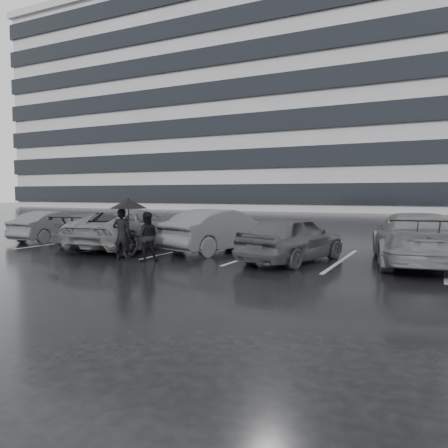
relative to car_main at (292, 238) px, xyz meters
name	(u,v)px	position (x,y,z in m)	size (l,w,h in m)	color
ground	(202,265)	(-2.14, -1.60, -0.70)	(160.00, 160.00, 0.00)	black
office_building	(229,110)	(-24.14, 46.40, 13.64)	(61.00, 26.00, 29.00)	#99999B
car_main	(292,238)	(0.00, 0.00, 0.00)	(1.65, 4.11, 1.40)	black
car_west_a	(221,231)	(-2.91, 1.11, 0.04)	(1.56, 4.47, 1.47)	#2B2B2D
car_west_b	(132,229)	(-6.17, 0.37, 0.03)	(2.43, 5.28, 1.47)	#444446
car_west_c	(100,228)	(-8.28, 1.05, -0.07)	(1.75, 4.31, 1.25)	black
car_west_d	(54,226)	(-10.90, 1.15, -0.07)	(1.34, 3.85, 1.27)	#2B2B2D
car_east	(414,239)	(3.25, 1.00, 0.04)	(2.09, 5.14, 1.49)	#444446
pedestrian_left	(122,234)	(-4.77, -1.89, 0.08)	(0.57, 0.38, 1.57)	black
pedestrian_right	(146,237)	(-3.95, -1.77, 0.03)	(0.71, 0.56, 1.47)	black
umbrella	(128,204)	(-4.44, -1.98, 1.01)	(1.11, 1.11, 1.88)	black
stall_stripes	(217,252)	(-2.94, 0.90, -0.70)	(19.72, 5.00, 0.00)	#969698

